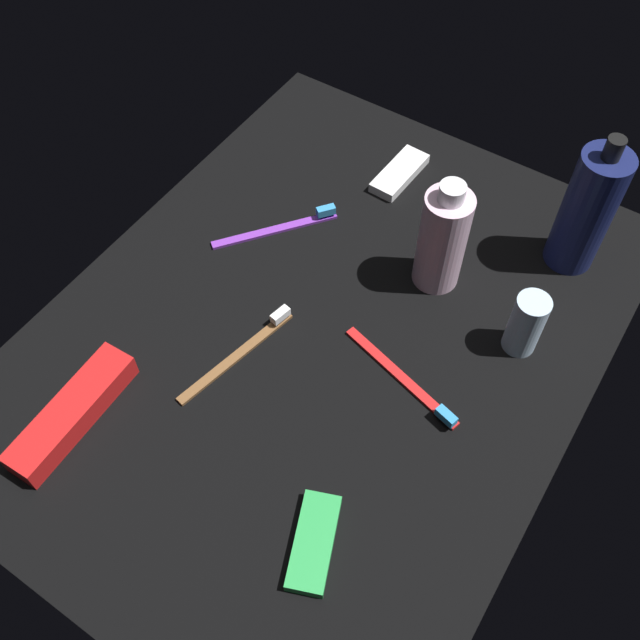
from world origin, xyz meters
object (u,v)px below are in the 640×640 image
deodorant_stick (526,324)px  toothbrush_purple (283,226)px  bodywash_bottle (442,239)px  toothpaste_box_red (72,413)px  toothbrush_red (406,384)px  snack_bar_green (314,542)px  toothbrush_brown (243,349)px  lotion_bottle (587,210)px  snack_bar_white (399,173)px

deodorant_stick → toothbrush_purple: deodorant_stick is taller
bodywash_bottle → deodorant_stick: 14.54cm
toothpaste_box_red → toothbrush_red: bearing=127.6°
snack_bar_green → deodorant_stick: bearing=146.3°
toothbrush_red → toothbrush_brown: size_ratio=0.99×
toothbrush_purple → bodywash_bottle: bearing=100.6°
snack_bar_green → bodywash_bottle: bearing=167.6°
deodorant_stick → snack_bar_green: bearing=-12.0°
lotion_bottle → toothbrush_brown: lotion_bottle is taller
deodorant_stick → toothbrush_red: deodorant_stick is taller
toothbrush_red → deodorant_stick: bearing=145.8°
deodorant_stick → toothbrush_red: 16.08cm
toothbrush_red → toothbrush_purple: 29.51cm
toothbrush_red → snack_bar_white: bearing=-149.2°
toothbrush_purple → toothbrush_red: bearing=64.7°
toothbrush_red → toothbrush_brown: bearing=-70.7°
lotion_bottle → snack_bar_white: size_ratio=1.98×
toothbrush_purple → snack_bar_green: bearing=39.1°
bodywash_bottle → toothbrush_brown: 28.22cm
lotion_bottle → bodywash_bottle: bearing=-46.1°
bodywash_bottle → snack_bar_white: size_ratio=1.61×
deodorant_stick → toothpaste_box_red: deodorant_stick is taller
toothbrush_brown → toothbrush_purple: bearing=-158.6°
lotion_bottle → toothbrush_red: (29.57, -8.47, -8.47)cm
lotion_bottle → bodywash_bottle: lotion_bottle is taller
snack_bar_green → snack_bar_white: 55.88cm
toothbrush_red → toothpaste_box_red: toothpaste_box_red is taller
toothbrush_red → toothbrush_purple: size_ratio=1.18×
bodywash_bottle → toothbrush_brown: size_ratio=0.93×
toothbrush_red → snack_bar_white: 35.52cm
toothpaste_box_red → deodorant_stick: bearing=132.2°
deodorant_stick → toothbrush_brown: (19.59, -27.88, -3.85)cm
snack_bar_green → toothbrush_brown: bearing=-148.2°
lotion_bottle → toothbrush_brown: bearing=-37.3°
toothbrush_brown → snack_bar_green: size_ratio=1.72×
bodywash_bottle → snack_bar_green: (38.53, 6.30, -6.83)cm
toothbrush_brown → snack_bar_white: 37.19cm
snack_bar_green → snack_bar_white: size_ratio=1.00×
snack_bar_white → bodywash_bottle: bearing=46.5°
toothbrush_purple → toothpaste_box_red: (37.40, -3.14, 0.99)cm
lotion_bottle → toothpaste_box_red: 66.89cm
toothbrush_brown → bodywash_bottle: bearing=148.7°
toothbrush_purple → snack_bar_white: bearing=154.6°
lotion_bottle → snack_bar_green: (51.41, -7.09, -8.33)cm
deodorant_stick → toothpaste_box_red: (37.68, -38.59, -2.86)cm
lotion_bottle → toothpaste_box_red: lotion_bottle is taller
snack_bar_green → snack_bar_white: same height
toothpaste_box_red → toothbrush_purple: bearing=173.0°
bodywash_bottle → toothpaste_box_red: 48.73cm
toothbrush_purple → snack_bar_green: toothbrush_purple is taller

